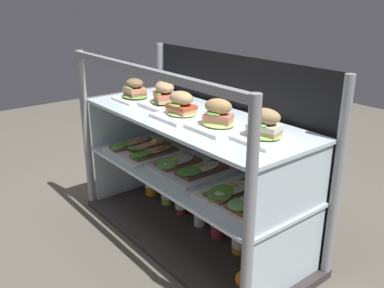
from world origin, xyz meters
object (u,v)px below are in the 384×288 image
object	(u,v)px
open_sandwich_tray_center	(144,149)
orange_fruit_beside_bottles	(281,261)
plated_roll_sandwich_left_of_center	(165,97)
juice_bottle_front_left_end	(240,237)
plated_roll_sandwich_far_right	(218,119)
open_sandwich_tray_mid_right	(190,167)
juice_bottle_back_right	(218,217)
juice_bottle_near_post	(200,207)
open_sandwich_tray_left_of_center	(245,196)
juice_bottle_back_center	(181,199)
orange_fruit_rolled_forward	(252,258)
juice_bottle_tucked_behind	(151,179)
juice_bottle_front_middle	(166,187)
plated_roll_sandwich_far_left	(135,92)
plated_roll_sandwich_mid_left	(264,129)
orange_fruit_near_left_post	(245,279)
plated_roll_sandwich_center	(181,108)

from	to	relation	value
open_sandwich_tray_center	orange_fruit_beside_bottles	xyz separation A→B (m)	(0.82, 0.14, -0.29)
plated_roll_sandwich_left_of_center	juice_bottle_front_left_end	distance (m)	0.74
plated_roll_sandwich_left_of_center	plated_roll_sandwich_far_right	distance (m)	0.42
open_sandwich_tray_mid_right	juice_bottle_back_right	bearing A→B (deg)	26.32
open_sandwich_tray_center	plated_roll_sandwich_left_of_center	bearing A→B (deg)	19.27
plated_roll_sandwich_far_right	juice_bottle_front_left_end	size ratio (longest dim) A/B	1.06
open_sandwich_tray_center	juice_bottle_near_post	size ratio (longest dim) A/B	1.36
open_sandwich_tray_mid_right	open_sandwich_tray_left_of_center	distance (m)	0.37
juice_bottle_back_center	orange_fruit_rolled_forward	size ratio (longest dim) A/B	2.97
juice_bottle_tucked_behind	juice_bottle_front_middle	size ratio (longest dim) A/B	0.92
plated_roll_sandwich_far_left	open_sandwich_tray_mid_right	distance (m)	0.50
juice_bottle_front_left_end	plated_roll_sandwich_mid_left	bearing A→B (deg)	-18.56
plated_roll_sandwich_far_left	juice_bottle_front_left_end	size ratio (longest dim) A/B	0.95
open_sandwich_tray_center	open_sandwich_tray_left_of_center	bearing A→B (deg)	1.74
open_sandwich_tray_center	juice_bottle_tucked_behind	bearing A→B (deg)	135.36
juice_bottle_back_center	juice_bottle_back_right	bearing A→B (deg)	0.23
open_sandwich_tray_mid_right	plated_roll_sandwich_mid_left	bearing A→B (deg)	1.44
juice_bottle_near_post	orange_fruit_rolled_forward	size ratio (longest dim) A/B	3.40
open_sandwich_tray_left_of_center	orange_fruit_rolled_forward	bearing A→B (deg)	71.48
plated_roll_sandwich_far_left	juice_bottle_back_right	world-z (taller)	plated_roll_sandwich_far_left
plated_roll_sandwich_left_of_center	juice_bottle_tucked_behind	distance (m)	0.59
plated_roll_sandwich_far_right	open_sandwich_tray_center	xyz separation A→B (m)	(-0.55, -0.01, -0.29)
plated_roll_sandwich_left_of_center	juice_bottle_back_right	size ratio (longest dim) A/B	0.78
open_sandwich_tray_left_of_center	juice_bottle_front_left_end	distance (m)	0.29
open_sandwich_tray_mid_right	orange_fruit_near_left_post	bearing A→B (deg)	-11.77
plated_roll_sandwich_left_of_center	plated_roll_sandwich_mid_left	bearing A→B (deg)	0.18
plated_roll_sandwich_center	juice_bottle_tucked_behind	bearing A→B (deg)	165.98
plated_roll_sandwich_far_left	juice_bottle_near_post	world-z (taller)	plated_roll_sandwich_far_left
plated_roll_sandwich_far_left	plated_roll_sandwich_center	world-z (taller)	plated_roll_sandwich_center
orange_fruit_rolled_forward	plated_roll_sandwich_left_of_center	bearing A→B (deg)	-178.01
open_sandwich_tray_left_of_center	juice_bottle_back_center	size ratio (longest dim) A/B	1.54
plated_roll_sandwich_far_right	orange_fruit_beside_bottles	distance (m)	0.66
plated_roll_sandwich_far_left	juice_bottle_tucked_behind	distance (m)	0.54
juice_bottle_front_middle	orange_fruit_near_left_post	bearing A→B (deg)	-12.19
plated_roll_sandwich_mid_left	juice_bottle_tucked_behind	world-z (taller)	plated_roll_sandwich_mid_left
open_sandwich_tray_mid_right	juice_bottle_near_post	distance (m)	0.24
open_sandwich_tray_left_of_center	juice_bottle_front_left_end	bearing A→B (deg)	139.16
plated_roll_sandwich_far_left	juice_bottle_front_middle	distance (m)	0.55
orange_fruit_near_left_post	juice_bottle_front_middle	bearing A→B (deg)	167.81
plated_roll_sandwich_far_left	orange_fruit_beside_bottles	world-z (taller)	plated_roll_sandwich_far_left
juice_bottle_near_post	plated_roll_sandwich_left_of_center	bearing A→B (deg)	-164.10
plated_roll_sandwich_center	juice_bottle_back_center	size ratio (longest dim) A/B	0.98
open_sandwich_tray_mid_right	juice_bottle_near_post	bearing A→B (deg)	94.43
juice_bottle_near_post	plated_roll_sandwich_far_right	bearing A→B (deg)	-22.74
juice_bottle_near_post	plated_roll_sandwich_far_left	bearing A→B (deg)	-165.26
open_sandwich_tray_center	juice_bottle_front_left_end	world-z (taller)	open_sandwich_tray_center
plated_roll_sandwich_far_left	juice_bottle_front_left_end	bearing A→B (deg)	8.16
orange_fruit_rolled_forward	plated_roll_sandwich_mid_left	bearing A→B (deg)	-24.64
plated_roll_sandwich_far_right	juice_bottle_front_left_end	xyz separation A→B (m)	(0.07, 0.09, -0.55)
juice_bottle_back_center	plated_roll_sandwich_mid_left	bearing A→B (deg)	-5.06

